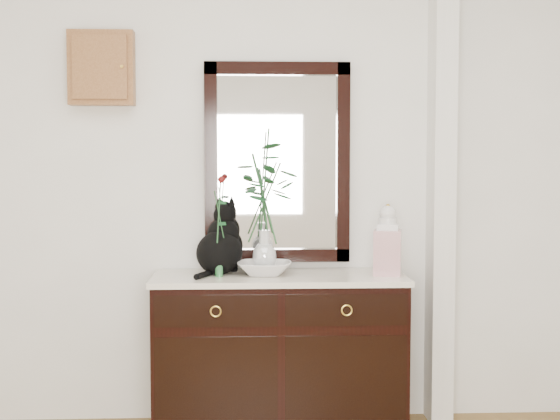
{
  "coord_description": "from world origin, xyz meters",
  "views": [
    {
      "loc": [
        -0.08,
        -2.34,
        1.46
      ],
      "look_at": [
        0.1,
        1.63,
        1.2
      ],
      "focal_mm": 50.0,
      "sensor_mm": 36.0,
      "label": 1
    }
  ],
  "objects_px": {
    "ginger_jar": "(388,239)",
    "lotus_bowl": "(264,268)",
    "cat": "(219,238)",
    "sideboard": "(279,345)"
  },
  "relations": [
    {
      "from": "lotus_bowl",
      "to": "cat",
      "type": "bearing_deg",
      "value": 164.99
    },
    {
      "from": "lotus_bowl",
      "to": "sideboard",
      "type": "bearing_deg",
      "value": -0.63
    },
    {
      "from": "sideboard",
      "to": "ginger_jar",
      "type": "bearing_deg",
      "value": -2.63
    },
    {
      "from": "ginger_jar",
      "to": "lotus_bowl",
      "type": "bearing_deg",
      "value": 177.61
    },
    {
      "from": "sideboard",
      "to": "cat",
      "type": "relative_size",
      "value": 3.51
    },
    {
      "from": "cat",
      "to": "ginger_jar",
      "type": "distance_m",
      "value": 0.89
    },
    {
      "from": "lotus_bowl",
      "to": "ginger_jar",
      "type": "xyz_separation_m",
      "value": [
        0.65,
        -0.03,
        0.15
      ]
    },
    {
      "from": "cat",
      "to": "ginger_jar",
      "type": "xyz_separation_m",
      "value": [
        0.89,
        -0.09,
        -0.0
      ]
    },
    {
      "from": "cat",
      "to": "ginger_jar",
      "type": "height_order",
      "value": "same"
    },
    {
      "from": "sideboard",
      "to": "lotus_bowl",
      "type": "height_order",
      "value": "lotus_bowl"
    }
  ]
}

